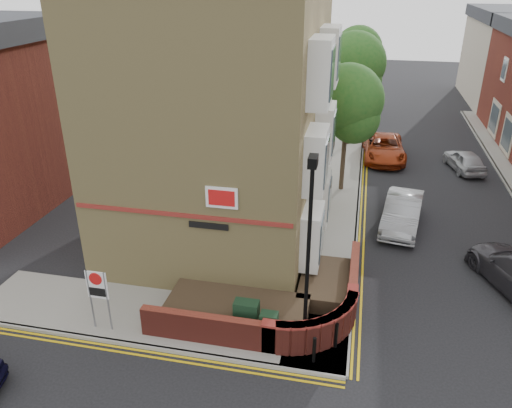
% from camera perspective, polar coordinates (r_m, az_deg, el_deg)
% --- Properties ---
extents(ground, '(120.00, 120.00, 0.00)m').
position_cam_1_polar(ground, '(16.00, -1.10, -17.78)').
color(ground, black).
rests_on(ground, ground).
extents(pavement_corner, '(13.00, 3.00, 0.12)m').
position_cam_1_polar(pavement_corner, '(17.97, -11.16, -12.52)').
color(pavement_corner, gray).
rests_on(pavement_corner, ground).
extents(pavement_main, '(2.00, 32.00, 0.12)m').
position_cam_1_polar(pavement_main, '(29.47, 9.90, 3.16)').
color(pavement_main, gray).
rests_on(pavement_main, ground).
extents(kerb_side, '(13.00, 0.15, 0.12)m').
position_cam_1_polar(kerb_side, '(16.92, -13.16, -15.48)').
color(kerb_side, gray).
rests_on(kerb_side, ground).
extents(kerb_main_near, '(0.15, 32.00, 0.12)m').
position_cam_1_polar(kerb_main_near, '(29.46, 11.83, 2.98)').
color(kerb_main_near, gray).
rests_on(kerb_main_near, ground).
extents(yellow_lines_side, '(13.00, 0.28, 0.01)m').
position_cam_1_polar(yellow_lines_side, '(16.79, -13.50, -16.15)').
color(yellow_lines_side, gold).
rests_on(yellow_lines_side, ground).
extents(yellow_lines_main, '(0.28, 32.00, 0.01)m').
position_cam_1_polar(yellow_lines_main, '(29.48, 12.31, 2.84)').
color(yellow_lines_main, gold).
rests_on(yellow_lines_main, ground).
extents(corner_building, '(8.95, 10.40, 13.60)m').
position_cam_1_polar(corner_building, '(20.72, -3.89, 12.05)').
color(corner_building, tan).
rests_on(corner_building, ground).
extents(garden_wall, '(6.80, 6.00, 1.20)m').
position_cam_1_polar(garden_wall, '(17.87, 0.78, -12.44)').
color(garden_wall, maroon).
rests_on(garden_wall, ground).
extents(lamppost, '(0.25, 0.50, 6.30)m').
position_cam_1_polar(lamppost, '(14.73, 5.98, -5.87)').
color(lamppost, black).
rests_on(lamppost, pavement_corner).
extents(utility_cabinet_large, '(0.80, 0.45, 1.20)m').
position_cam_1_polar(utility_cabinet_large, '(16.55, -1.10, -12.81)').
color(utility_cabinet_large, black).
rests_on(utility_cabinet_large, pavement_corner).
extents(utility_cabinet_small, '(0.55, 0.40, 1.10)m').
position_cam_1_polar(utility_cabinet_small, '(16.22, 1.49, -13.95)').
color(utility_cabinet_small, black).
rests_on(utility_cabinet_small, pavement_corner).
extents(bollard_near, '(0.11, 0.11, 0.90)m').
position_cam_1_polar(bollard_near, '(15.69, 6.66, -16.23)').
color(bollard_near, black).
rests_on(bollard_near, pavement_corner).
extents(bollard_far, '(0.11, 0.11, 0.90)m').
position_cam_1_polar(bollard_far, '(16.28, 9.14, -14.61)').
color(bollard_far, black).
rests_on(bollard_far, pavement_corner).
extents(zone_sign, '(0.72, 0.07, 2.20)m').
position_cam_1_polar(zone_sign, '(16.95, -17.66, -9.31)').
color(zone_sign, slate).
rests_on(zone_sign, pavement_corner).
extents(far_terrace_cream, '(5.40, 12.40, 8.00)m').
position_cam_1_polar(far_terrace_cream, '(51.22, 26.32, 14.97)').
color(far_terrace_cream, '#BCB29B').
rests_on(far_terrace_cream, ground).
extents(tree_near, '(3.64, 3.65, 6.70)m').
position_cam_1_polar(tree_near, '(26.19, 10.40, 11.04)').
color(tree_near, '#382B1E').
rests_on(tree_near, pavement_main).
extents(tree_mid, '(4.03, 4.03, 7.42)m').
position_cam_1_polar(tree_mid, '(33.93, 11.15, 15.00)').
color(tree_mid, '#382B1E').
rests_on(tree_mid, pavement_main).
extents(tree_far, '(3.81, 3.81, 7.00)m').
position_cam_1_polar(tree_far, '(41.87, 11.54, 16.43)').
color(tree_far, '#382B1E').
rests_on(tree_far, pavement_main).
extents(traffic_light_assembly, '(0.20, 0.16, 4.20)m').
position_cam_1_polar(traffic_light_assembly, '(37.29, 11.64, 12.05)').
color(traffic_light_assembly, black).
rests_on(traffic_light_assembly, pavement_main).
extents(silver_car_near, '(2.24, 4.74, 1.50)m').
position_cam_1_polar(silver_car_near, '(24.04, 16.37, -0.93)').
color(silver_car_near, gray).
rests_on(silver_car_near, ground).
extents(red_car_main, '(2.72, 5.44, 1.48)m').
position_cam_1_polar(red_car_main, '(32.74, 14.41, 6.25)').
color(red_car_main, '#982F10').
rests_on(red_car_main, ground).
extents(silver_car_far, '(2.30, 3.91, 1.25)m').
position_cam_1_polar(silver_car_far, '(32.37, 22.75, 4.62)').
color(silver_car_far, '#A7AAAF').
rests_on(silver_car_far, ground).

